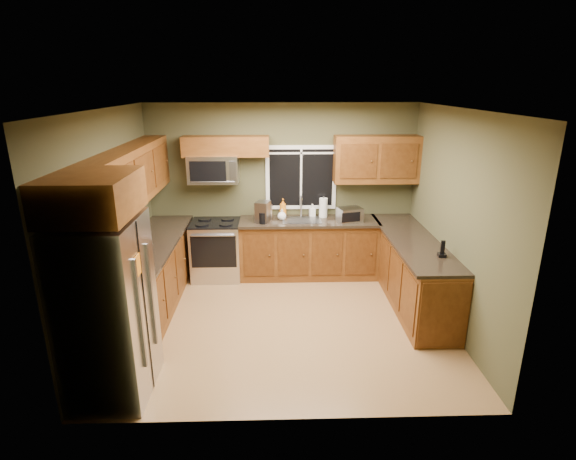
{
  "coord_description": "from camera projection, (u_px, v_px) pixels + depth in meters",
  "views": [
    {
      "loc": [
        -0.12,
        -5.21,
        2.98
      ],
      "look_at": [
        0.05,
        0.35,
        1.15
      ],
      "focal_mm": 28.0,
      "sensor_mm": 36.0,
      "label": 1
    }
  ],
  "objects": [
    {
      "name": "window",
      "position": [
        301.0,
        178.0,
        7.1
      ],
      "size": [
        1.12,
        0.03,
        1.02
      ],
      "color": "white",
      "rests_on": "back_wall"
    },
    {
      "name": "front_wall",
      "position": [
        290.0,
        287.0,
        3.75
      ],
      "size": [
        4.2,
        0.0,
        4.2
      ],
      "primitive_type": "plane",
      "rotation": [
        -1.57,
        0.0,
        0.0
      ],
      "color": "#47462B",
      "rests_on": "ground"
    },
    {
      "name": "base_cabinets_peninsula",
      "position": [
        412.0,
        272.0,
        6.31
      ],
      "size": [
        0.6,
        2.52,
        0.9
      ],
      "color": "brown",
      "rests_on": "ground"
    },
    {
      "name": "left_wall",
      "position": [
        111.0,
        225.0,
        5.4
      ],
      "size": [
        0.0,
        3.6,
        3.6
      ],
      "primitive_type": "plane",
      "rotation": [
        1.57,
        0.0,
        1.57
      ],
      "color": "#47462B",
      "rests_on": "ground"
    },
    {
      "name": "base_cabinets_back",
      "position": [
        309.0,
        249.0,
        7.18
      ],
      "size": [
        2.17,
        0.6,
        0.9
      ],
      "primitive_type": "cube",
      "color": "brown",
      "rests_on": "ground"
    },
    {
      "name": "toaster_oven",
      "position": [
        350.0,
        215.0,
        6.89
      ],
      "size": [
        0.41,
        0.36,
        0.22
      ],
      "color": "#B7B7BC",
      "rests_on": "countertop_back"
    },
    {
      "name": "paper_towel_roll",
      "position": [
        323.0,
        208.0,
        7.12
      ],
      "size": [
        0.17,
        0.17,
        0.34
      ],
      "color": "white",
      "rests_on": "countertop_back"
    },
    {
      "name": "countertop_left",
      "position": [
        151.0,
        245.0,
        6.0
      ],
      "size": [
        0.65,
        2.65,
        0.04
      ],
      "primitive_type": "cube",
      "color": "black",
      "rests_on": "base_cabinets_left"
    },
    {
      "name": "sink",
      "position": [
        302.0,
        219.0,
        7.01
      ],
      "size": [
        0.6,
        0.42,
        0.36
      ],
      "color": "slate",
      "rests_on": "countertop_back"
    },
    {
      "name": "floor",
      "position": [
        285.0,
        322.0,
        5.88
      ],
      "size": [
        4.2,
        4.2,
        0.0
      ],
      "primitive_type": "plane",
      "color": "olive",
      "rests_on": "ground"
    },
    {
      "name": "back_wall",
      "position": [
        282.0,
        190.0,
        7.17
      ],
      "size": [
        4.2,
        0.0,
        4.2
      ],
      "primitive_type": "plane",
      "rotation": [
        1.57,
        0.0,
        0.0
      ],
      "color": "#47462B",
      "rests_on": "ground"
    },
    {
      "name": "cordless_phone",
      "position": [
        442.0,
        252.0,
        5.51
      ],
      "size": [
        0.1,
        0.1,
        0.21
      ],
      "color": "black",
      "rests_on": "countertop_peninsula"
    },
    {
      "name": "upper_cabinet_over_fridge",
      "position": [
        92.0,
        196.0,
        3.97
      ],
      "size": [
        0.72,
        0.9,
        0.38
      ],
      "primitive_type": "cube",
      "color": "brown",
      "rests_on": "left_wall"
    },
    {
      "name": "ceiling",
      "position": [
        285.0,
        109.0,
        5.04
      ],
      "size": [
        4.2,
        4.2,
        0.0
      ],
      "primitive_type": "plane",
      "rotation": [
        3.14,
        0.0,
        0.0
      ],
      "color": "white",
      "rests_on": "back_wall"
    },
    {
      "name": "countertop_peninsula",
      "position": [
        413.0,
        240.0,
        6.17
      ],
      "size": [
        0.65,
        2.5,
        0.04
      ],
      "primitive_type": "cube",
      "color": "black",
      "rests_on": "base_cabinets_peninsula"
    },
    {
      "name": "soap_bottle_b",
      "position": [
        312.0,
        210.0,
        7.19
      ],
      "size": [
        0.1,
        0.11,
        0.2
      ],
      "primitive_type": "imported",
      "rotation": [
        0.0,
        0.0,
        0.17
      ],
      "color": "white",
      "rests_on": "countertop_back"
    },
    {
      "name": "soap_bottle_a",
      "position": [
        283.0,
        208.0,
        7.16
      ],
      "size": [
        0.13,
        0.13,
        0.29
      ],
      "primitive_type": "imported",
      "rotation": [
        0.0,
        0.0,
        0.2
      ],
      "color": "orange",
      "rests_on": "countertop_back"
    },
    {
      "name": "upper_cabinets_back_left",
      "position": [
        226.0,
        146.0,
        6.77
      ],
      "size": [
        1.3,
        0.33,
        0.3
      ],
      "primitive_type": "cube",
      "color": "brown",
      "rests_on": "back_wall"
    },
    {
      "name": "upper_cabinets_left",
      "position": [
        132.0,
        175.0,
        5.7
      ],
      "size": [
        0.33,
        2.65,
        0.72
      ],
      "primitive_type": "cube",
      "color": "brown",
      "rests_on": "left_wall"
    },
    {
      "name": "right_wall",
      "position": [
        455.0,
        222.0,
        5.52
      ],
      "size": [
        0.0,
        3.6,
        3.6
      ],
      "primitive_type": "plane",
      "rotation": [
        1.57,
        0.0,
        -1.57
      ],
      "color": "#47462B",
      "rests_on": "ground"
    },
    {
      "name": "upper_cabinets_back_right",
      "position": [
        376.0,
        159.0,
        6.9
      ],
      "size": [
        1.3,
        0.33,
        0.72
      ],
      "primitive_type": "cube",
      "color": "brown",
      "rests_on": "back_wall"
    },
    {
      "name": "countertop_back",
      "position": [
        309.0,
        221.0,
        7.01
      ],
      "size": [
        2.17,
        0.65,
        0.04
      ],
      "primitive_type": "cube",
      "color": "black",
      "rests_on": "base_cabinets_back"
    },
    {
      "name": "microwave",
      "position": [
        213.0,
        169.0,
        6.84
      ],
      "size": [
        0.76,
        0.41,
        0.42
      ],
      "color": "#B7B7BC",
      "rests_on": "back_wall"
    },
    {
      "name": "soap_bottle_c",
      "position": [
        282.0,
        214.0,
        7.0
      ],
      "size": [
        0.14,
        0.14,
        0.17
      ],
      "primitive_type": "imported",
      "rotation": [
        0.0,
        0.0,
        -0.04
      ],
      "color": "white",
      "rests_on": "countertop_back"
    },
    {
      "name": "refrigerator",
      "position": [
        108.0,
        310.0,
        4.32
      ],
      "size": [
        0.74,
        0.9,
        1.8
      ],
      "color": "#B7B7BC",
      "rests_on": "ground"
    },
    {
      "name": "coffee_maker",
      "position": [
        263.0,
        213.0,
        6.86
      ],
      "size": [
        0.25,
        0.3,
        0.32
      ],
      "color": "slate",
      "rests_on": "countertop_back"
    },
    {
      "name": "range",
      "position": [
        217.0,
        249.0,
        7.1
      ],
      "size": [
        0.76,
        0.69,
        0.94
      ],
      "color": "#B7B7BC",
      "rests_on": "ground"
    },
    {
      "name": "base_cabinets_left",
      "position": [
        153.0,
        277.0,
        6.14
      ],
      "size": [
        0.6,
        2.65,
        0.9
      ],
      "primitive_type": "cube",
      "color": "brown",
      "rests_on": "ground"
    },
    {
      "name": "kettle",
      "position": [
        267.0,
        211.0,
        6.98
      ],
      "size": [
        0.18,
        0.18,
        0.3
      ],
      "color": "#B7B7BC",
      "rests_on": "countertop_back"
    }
  ]
}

